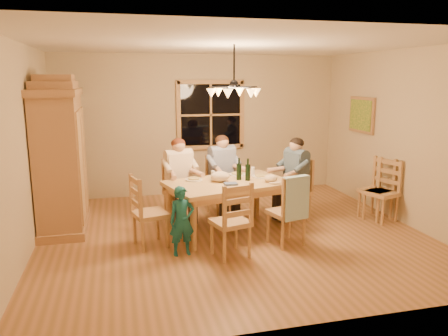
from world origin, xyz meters
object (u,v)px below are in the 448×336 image
object	(u,v)px
chair_near_left	(230,233)
chandelier	(234,91)
chair_far_left	(180,202)
wine_bottle_a	(239,169)
adult_woman	(179,169)
dining_table	(229,188)
chair_spare_back	(380,202)
armoire	(61,160)
adult_slate_man	(295,168)
chair_end_left	(151,224)
chair_end_right	(294,201)
chair_far_right	(222,196)
chair_spare_front	(375,200)
chair_near_right	(286,223)
wine_bottle_b	(248,170)
child	(182,221)
adult_plaid_man	(222,165)

from	to	relation	value
chair_near_left	chandelier	bearing A→B (deg)	57.38
chair_far_left	wine_bottle_a	distance (m)	1.19
adult_woman	chair_near_left	bearing A→B (deg)	90.00
dining_table	chair_spare_back	size ratio (longest dim) A/B	1.99
adult_woman	armoire	bearing A→B (deg)	-16.49
adult_slate_man	wine_bottle_a	size ratio (longest dim) A/B	2.65
chair_end_left	chair_end_right	xyz separation A→B (m)	(2.35, 0.62, 0.00)
dining_table	chair_far_right	world-z (taller)	chair_far_right
dining_table	chair_spare_front	world-z (taller)	chair_spare_front
dining_table	chair_near_right	world-z (taller)	chair_near_right
chair_far_right	wine_bottle_b	bearing A→B (deg)	86.73
wine_bottle_b	chair_spare_front	size ratio (longest dim) A/B	0.33
chair_near_left	wine_bottle_a	distance (m)	1.24
chair_end_left	chair_spare_back	size ratio (longest dim) A/B	1.00
chair_spare_front	chair_near_left	bearing A→B (deg)	89.13
chair_end_right	adult_woman	distance (m)	1.93
armoire	adult_woman	xyz separation A→B (m)	(1.75, -0.05, -0.22)
armoire	chair_far_left	bearing A→B (deg)	-1.74
chair_far_left	wine_bottle_a	size ratio (longest dim) A/B	3.00
wine_bottle_b	child	xyz separation A→B (m)	(-1.10, -0.73, -0.47)
chair_spare_front	chair_spare_back	bearing A→B (deg)	159.63
chair_end_right	wine_bottle_b	bearing A→B (deg)	93.65
chandelier	child	distance (m)	1.91
wine_bottle_a	chair_spare_back	distance (m)	2.39
chair_near_right	adult_slate_man	xyz separation A→B (m)	(0.54, 1.00, 0.54)
chandelier	dining_table	bearing A→B (deg)	102.44
chair_far_left	chair_end_right	world-z (taller)	same
chandelier	chair_spare_front	xyz separation A→B (m)	(2.45, 0.19, -1.77)
chair_end_right	chair_near_left	bearing A→B (deg)	116.57
chair_near_right	adult_woman	xyz separation A→B (m)	(-1.27, 1.38, 0.54)
chair_end_left	adult_plaid_man	world-z (taller)	adult_plaid_man
chair_near_left	wine_bottle_a	xyz separation A→B (m)	(0.39, 1.00, 0.62)
chair_far_right	chair_spare_front	distance (m)	2.51
chair_near_right	chair_end_left	world-z (taller)	same
chair_end_right	adult_woman	size ratio (longest dim) A/B	1.13
chair_far_left	child	bearing A→B (deg)	68.29
chair_far_right	chair_near_right	bearing A→B (deg)	93.37
wine_bottle_a	child	bearing A→B (deg)	-140.74
chair_end_left	adult_plaid_man	distance (m)	1.84
adult_plaid_man	adult_slate_man	xyz separation A→B (m)	(1.06, -0.58, 0.00)
chair_end_right	chair_spare_front	xyz separation A→B (m)	(1.31, -0.27, 0.00)
wine_bottle_a	adult_plaid_man	bearing A→B (deg)	94.36
chair_end_right	wine_bottle_a	bearing A→B (deg)	87.73
adult_slate_man	chair_spare_back	distance (m)	1.47
adult_plaid_man	wine_bottle_b	distance (m)	0.89
adult_plaid_man	chair_spare_front	xyz separation A→B (m)	(2.36, -0.84, -0.54)
adult_woman	wine_bottle_a	bearing A→B (deg)	128.87
chandelier	chair_near_left	distance (m)	1.95
chair_end_right	chair_spare_back	world-z (taller)	same
chair_end_right	adult_slate_man	distance (m)	0.54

